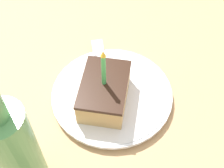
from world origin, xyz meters
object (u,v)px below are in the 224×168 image
object	(u,v)px
cake_slice	(104,91)
fork	(101,65)
plate	(112,95)
bottle	(15,149)

from	to	relation	value
cake_slice	fork	size ratio (longest dim) A/B	0.79
plate	fork	xyz separation A→B (m)	(0.03, -0.06, 0.01)
fork	plate	bearing A→B (deg)	117.38
cake_slice	bottle	size ratio (longest dim) A/B	0.52
plate	cake_slice	bearing A→B (deg)	61.21
fork	bottle	size ratio (longest dim) A/B	0.66
fork	bottle	distance (m)	0.26
fork	bottle	world-z (taller)	bottle
plate	fork	world-z (taller)	fork
plate	cake_slice	distance (m)	0.04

